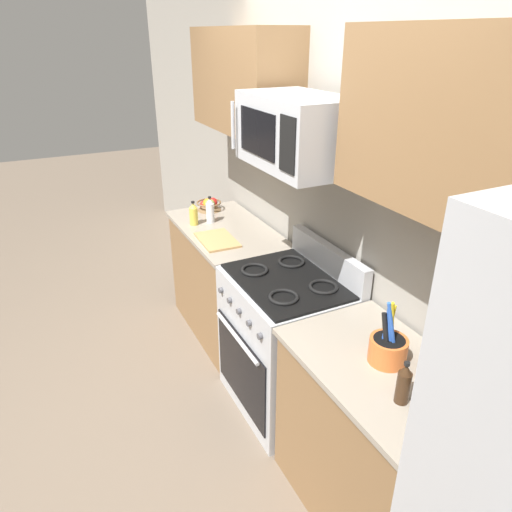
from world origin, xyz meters
The scene contains 15 objects.
ground_plane centered at (0.00, 0.00, 0.00)m, with size 16.00×16.00×0.00m, color #6B5B4C.
wall_back centered at (0.00, 0.99, 1.30)m, with size 8.00×0.10×2.60m, color #9E998E.
counter_left centered at (-0.95, 0.61, 0.46)m, with size 1.11×0.62×0.91m.
range_oven centered at (0.00, 0.61, 0.47)m, with size 0.76×0.66×1.09m.
counter_right centered at (0.86, 0.61, 0.46)m, with size 0.94×0.62×0.91m.
microwave centered at (0.00, 0.64, 1.78)m, with size 0.69×0.44×0.37m.
upper_cabinets_left centered at (-0.95, 0.77, 1.95)m, with size 1.10×0.34×0.66m.
upper_cabinets_right centered at (0.87, 0.77, 1.95)m, with size 0.93×0.34×0.66m.
utensil_crock centered at (0.85, 0.64, 0.98)m, with size 0.17×0.17×0.32m.
fruit_basket centered at (-1.37, 0.64, 0.96)m, with size 0.21×0.21×0.10m.
apple_loose centered at (-1.42, 0.61, 0.94)m, with size 0.07×0.07×0.07m, color red.
cutting_board centered at (-0.75, 0.46, 0.92)m, with size 0.36×0.24×0.02m, color tan.
bottle_soy centered at (1.07, 0.52, 1.00)m, with size 0.06×0.06×0.19m.
bottle_vinegar centered at (-1.11, 0.55, 1.01)m, with size 0.06×0.06×0.21m.
bottle_oil centered at (-1.12, 0.42, 0.99)m, with size 0.07×0.07×0.19m.
Camera 1 is at (2.12, -0.64, 2.25)m, focal length 32.98 mm.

